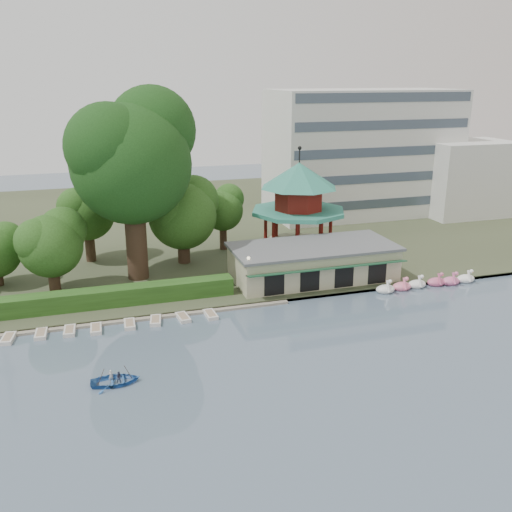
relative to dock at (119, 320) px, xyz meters
name	(u,v)px	position (x,y,z in m)	size (l,w,h in m)	color
ground_plane	(301,392)	(12.00, -17.20, -0.12)	(220.00, 220.00, 0.00)	slate
shore	(180,224)	(12.00, 34.80, 0.08)	(220.00, 70.00, 0.40)	#424930
embankment	(239,305)	(12.00, 0.10, 0.03)	(220.00, 0.60, 0.30)	gray
dock	(119,320)	(0.00, 0.00, 0.00)	(34.00, 1.60, 0.24)	gray
boathouse	(313,262)	(22.00, 4.77, 2.25)	(18.60, 9.39, 3.90)	#B5AF8C
pavilion	(299,199)	(24.00, 14.80, 7.36)	(12.40, 12.40, 13.50)	#B5AF8C
office_building	(379,157)	(44.67, 31.80, 9.61)	(38.00, 18.00, 20.00)	silver
hedge	(85,299)	(-3.00, 3.30, 1.18)	(30.00, 2.00, 1.80)	#2A551B
lamp_post	(249,269)	(13.50, 1.80, 3.22)	(0.36, 0.36, 4.28)	black
big_tree	(132,154)	(3.18, 11.01, 14.36)	(14.37, 13.39, 21.25)	#3A281C
small_trees	(112,222)	(0.61, 14.35, 6.15)	(38.57, 16.82, 10.58)	#3A281C
swan_boats	(427,283)	(33.50, -0.61, 0.28)	(12.60, 2.14, 1.92)	white
moored_rowboats	(85,329)	(-3.19, -1.41, 0.06)	(24.70, 2.72, 0.36)	silver
rowboat_with_passengers	(115,377)	(-1.17, -11.87, 0.42)	(5.31, 3.88, 2.01)	#3066AE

